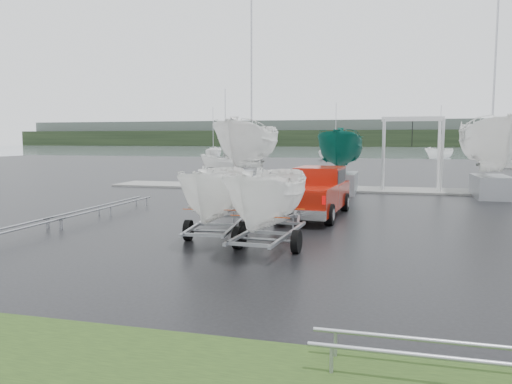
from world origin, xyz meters
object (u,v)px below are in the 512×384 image
Objects in this scene: trailer_hitched at (269,148)px; trailer_parked at (216,148)px; pickup_truck at (316,191)px; boat_hoist at (412,143)px.

trailer_hitched is 1.93m from trailer_parked.
pickup_truck is at bearing 61.77° from trailer_parked.
pickup_truck is 1.14× the size of trailer_parked.
boat_hoist is (6.01, 15.28, 0.01)m from trailer_parked.
pickup_truck is 6.04m from trailer_parked.
trailer_hitched reaches higher than pickup_truck.
trailer_hitched is at bearing -104.85° from boat_hoist.
trailer_parked reaches higher than boat_hoist.
trailer_hitched is 16.66m from boat_hoist.
trailer_hitched is (-0.40, -6.21, 1.73)m from pickup_truck.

